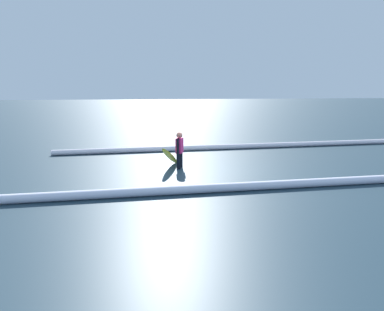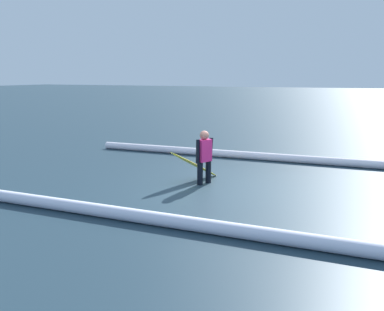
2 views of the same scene
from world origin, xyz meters
name	(u,v)px [view 1 (image 1 of 2)]	position (x,y,z in m)	size (l,w,h in m)	color
ground_plane	(199,168)	(0.00, 0.00, 0.00)	(162.94, 162.94, 0.00)	#203542
surfer	(179,148)	(0.68, -0.11, 0.73)	(0.32, 0.54, 1.31)	black
surfboard	(170,156)	(1.01, -0.25, 0.42)	(0.88, 1.61, 0.89)	yellow
wave_crest_foreground	(241,146)	(-2.73, -3.63, 0.12)	(0.24, 0.24, 17.10)	white
wave_crest_midground	(290,184)	(-2.14, 2.87, 0.12)	(0.25, 0.25, 23.02)	white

